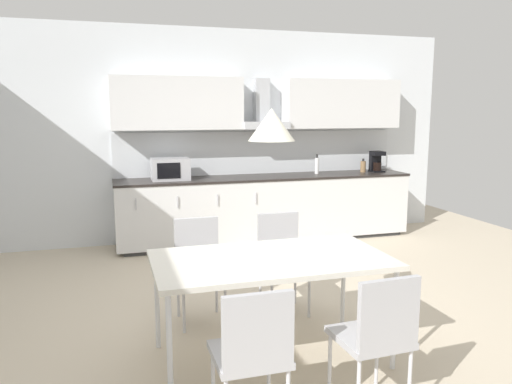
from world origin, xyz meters
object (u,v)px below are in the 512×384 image
Objects in this scene: chair_near_right at (378,330)px; bottle_brown at (363,166)px; microwave at (170,169)px; coffee_maker at (376,161)px; chair_near_left at (253,347)px; dining_table at (271,263)px; chair_far_left at (199,259)px; pendant_lamp at (272,125)px; chair_far_right at (281,252)px; bottle_white at (317,165)px.

bottle_brown is at bearing 62.80° from chair_near_right.
microwave is 1.60× the size of coffee_maker.
coffee_maker is 0.34× the size of chair_near_left.
dining_table is 0.93m from chair_near_right.
chair_near_right is at bearing -80.21° from microwave.
bottle_brown is 0.22× the size of chair_near_right.
chair_far_left is 2.72× the size of pendant_lamp.
chair_near_left is 1.47m from pendant_lamp.
pendant_lamp is at bearing -84.33° from microwave.
chair_far_right is 1.47m from pendant_lamp.
bottle_brown is at bearing 40.06° from chair_far_left.
chair_far_left and chair_far_right have the same top height.
bottle_brown is 0.22× the size of chair_far_left.
chair_near_right is at bearing 0.01° from chair_near_left.
dining_table is (0.32, -3.19, -0.32)m from microwave.
bottle_white reaches higher than chair_far_left.
chair_near_left is (-2.12, -4.07, -0.48)m from bottle_white.
chair_near_left is at bearing -114.11° from chair_far_right.
bottle_white is at bearing 62.53° from chair_near_left.
coffee_maker is 0.18× the size of dining_table.
dining_table is 1.91× the size of chair_far_left.
dining_table is 0.93m from chair_far_left.
chair_far_right is (0.75, -0.00, 0.00)m from chair_far_left.
chair_near_left is at bearing -114.12° from dining_table.
microwave is 2.51m from chair_far_right.
bottle_brown is at bearing 52.60° from dining_table.
bottle_brown reaches higher than chair_far_left.
dining_table is at bearing -114.11° from chair_far_right.
pendant_lamp reaches higher than dining_table.
pendant_lamp is (-1.74, -3.24, 0.68)m from bottle_white.
bottle_brown is 0.22× the size of chair_near_left.
microwave is at bearing -178.72° from bottle_white.
chair_near_right is at bearing -89.86° from chair_far_right.
coffee_maker is at bearing 50.30° from pendant_lamp.
bottle_white is at bearing 178.17° from bottle_brown.
pendant_lamp is at bearing 65.88° from chair_near_left.
coffee_maker reaches higher than bottle_white.
bottle_brown is 4.11m from pendant_lamp.
bottle_white is 2.81m from chair_far_right.
chair_far_left is (-2.83, -2.38, -0.45)m from bottle_brown.
chair_near_left is 2.72× the size of pendant_lamp.
bottle_white is at bearing 178.79° from coffee_maker.
bottle_brown is at bearing -179.15° from coffee_maker.
bottle_white is at bearing 71.45° from chair_near_right.
coffee_maker reaches higher than chair_far_left.
chair_near_left is (-0.75, -0.00, 0.00)m from chair_near_right.
bottle_white is 0.86× the size of pendant_lamp.
coffee_maker is 0.34× the size of chair_near_right.
chair_near_right is 1.00× the size of chair_near_left.
microwave is 1.50× the size of pendant_lamp.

